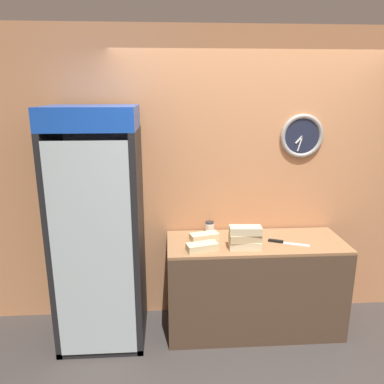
{
  "coord_description": "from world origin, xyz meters",
  "views": [
    {
      "loc": [
        -0.77,
        -2.19,
        2.15
      ],
      "look_at": [
        -0.56,
        0.92,
        1.31
      ],
      "focal_mm": 35.0,
      "sensor_mm": 36.0,
      "label": 1
    }
  ],
  "objects": [
    {
      "name": "prep_counter",
      "position": [
        0.0,
        0.85,
        0.43
      ],
      "size": [
        1.57,
        0.59,
        0.87
      ],
      "color": "#4C3828",
      "rests_on": "ground_plane"
    },
    {
      "name": "sandwich_flat_left",
      "position": [
        -0.45,
        0.91,
        0.89
      ],
      "size": [
        0.27,
        0.18,
        0.06
      ],
      "color": "beige",
      "rests_on": "prep_counter"
    },
    {
      "name": "sandwich_flat_right",
      "position": [
        -0.49,
        0.68,
        0.9
      ],
      "size": [
        0.28,
        0.17,
        0.06
      ],
      "color": "beige",
      "rests_on": "prep_counter"
    },
    {
      "name": "condiment_jar",
      "position": [
        -0.39,
        1.08,
        0.92
      ],
      "size": [
        0.09,
        0.09,
        0.11
      ],
      "color": "silver",
      "rests_on": "prep_counter"
    },
    {
      "name": "sandwich_stack_bottom",
      "position": [
        -0.13,
        0.69,
        0.9
      ],
      "size": [
        0.27,
        0.13,
        0.07
      ],
      "color": "beige",
      "rests_on": "prep_counter"
    },
    {
      "name": "wall_back",
      "position": [
        0.0,
        1.19,
        1.35
      ],
      "size": [
        5.2,
        0.1,
        2.7
      ],
      "color": "tan",
      "rests_on": "ground_plane"
    },
    {
      "name": "sandwich_stack_middle",
      "position": [
        -0.13,
        0.69,
        0.96
      ],
      "size": [
        0.27,
        0.12,
        0.07
      ],
      "color": "tan",
      "rests_on": "sandwich_stack_bottom"
    },
    {
      "name": "chefs_knife",
      "position": [
        0.22,
        0.79,
        0.87
      ],
      "size": [
        0.34,
        0.16,
        0.02
      ],
      "color": "silver",
      "rests_on": "prep_counter"
    },
    {
      "name": "sandwich_stack_top",
      "position": [
        -0.13,
        0.69,
        1.03
      ],
      "size": [
        0.27,
        0.13,
        0.07
      ],
      "color": "beige",
      "rests_on": "sandwich_stack_middle"
    },
    {
      "name": "beverage_cooler",
      "position": [
        -1.36,
        0.86,
        1.11
      ],
      "size": [
        0.72,
        0.66,
        2.04
      ],
      "color": "black",
      "rests_on": "ground_plane"
    }
  ]
}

